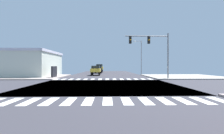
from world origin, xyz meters
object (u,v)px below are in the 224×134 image
Objects in this scene: bank_building at (10,64)px; sedan_queued_1 at (98,69)px; traffic_signal_mast at (151,45)px; sedan_middle_2 at (96,70)px; pickup_leading_1 at (100,68)px; street_lamp at (140,54)px.

bank_building reaches higher than sedan_queued_1.
traffic_signal_mast reaches higher than sedan_middle_2.
traffic_signal_mast is 1.48× the size of sedan_queued_1.
traffic_signal_mast reaches higher than pickup_leading_1.
pickup_leading_1 is at bearing 107.36° from traffic_signal_mast.
traffic_signal_mast is 0.87× the size of street_lamp.
traffic_signal_mast is 1.48× the size of sedan_middle_2.
sedan_queued_1 is at bearing -90.00° from sedan_middle_2.
traffic_signal_mast is 13.55m from sedan_middle_2.
sedan_queued_1 is (-8.32, 20.05, -3.57)m from traffic_signal_mast.
sedan_middle_2 is at bearing 9.90° from bank_building.
sedan_queued_1 is at bearing 39.92° from bank_building.
street_lamp is 12.10m from sedan_queued_1.
traffic_signal_mast is at bearing 107.36° from pickup_leading_1.
street_lamp is 16.70m from pickup_leading_1.
pickup_leading_1 is (-8.32, 26.61, -3.39)m from traffic_signal_mast.
sedan_middle_2 is at bearing 90.00° from pickup_leading_1.
street_lamp reaches higher than traffic_signal_mast.
bank_building reaches higher than pickup_leading_1.
traffic_signal_mast reaches higher than sedan_queued_1.
pickup_leading_1 is (0.00, 6.56, 0.17)m from sedan_queued_1.
street_lamp is 1.70× the size of sedan_middle_2.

